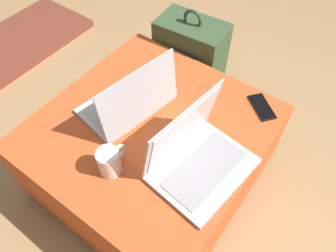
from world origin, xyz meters
name	(u,v)px	position (x,y,z in m)	size (l,w,h in m)	color
ground_plane	(154,176)	(0.00, 0.00, 0.00)	(14.00, 14.00, 0.00)	tan
ottoman	(152,153)	(0.00, 0.00, 0.20)	(0.85, 0.82, 0.39)	maroon
laptop_near	(196,156)	(-0.04, -0.24, 0.45)	(0.37, 0.30, 0.27)	#B7B7BC
laptop_far	(130,101)	(0.02, 0.11, 0.44)	(0.38, 0.28, 0.24)	silver
cell_phone	(262,107)	(0.34, -0.31, 0.40)	(0.14, 0.15, 0.01)	black
backpack	(191,63)	(0.55, 0.17, 0.23)	(0.27, 0.35, 0.56)	#385133
coffee_mug	(110,161)	(-0.23, -0.01, 0.44)	(0.12, 0.08, 0.10)	white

